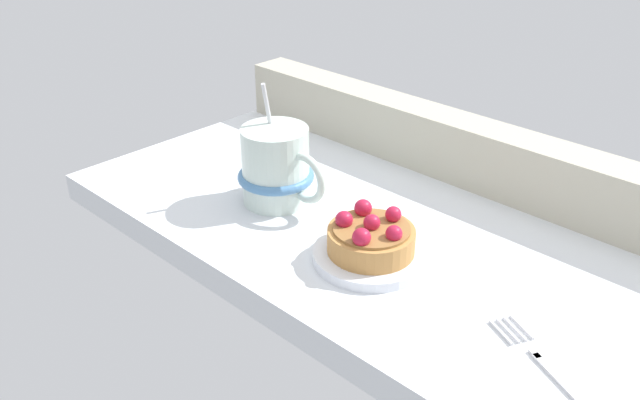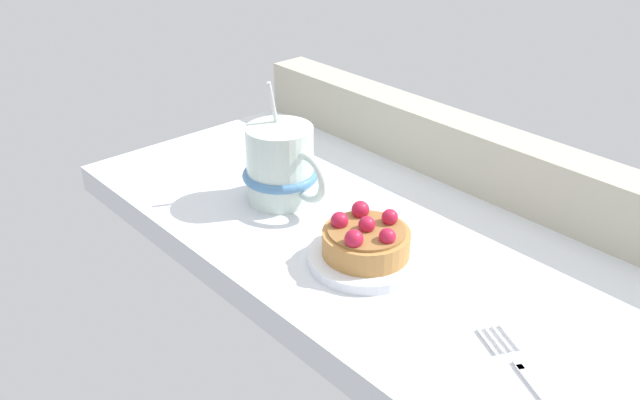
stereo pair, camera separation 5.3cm
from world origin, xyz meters
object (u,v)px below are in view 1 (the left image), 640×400
object	(u,v)px
dessert_fork	(559,378)
dessert_plate	(370,255)
raspberry_tart	(371,237)
coffee_mug	(277,167)

from	to	relation	value
dessert_fork	dessert_plate	bearing A→B (deg)	172.22
raspberry_tart	dessert_fork	distance (cm)	23.07
raspberry_tart	dessert_fork	bearing A→B (deg)	-7.73
raspberry_tart	coffee_mug	distance (cm)	16.66
raspberry_tart	dessert_fork	xyz separation A→B (cm)	(22.73, -3.09, -2.47)
dessert_plate	dessert_fork	distance (cm)	22.91
dessert_plate	dessert_fork	size ratio (longest dim) A/B	0.74
dessert_plate	dessert_fork	xyz separation A→B (cm)	(22.70, -3.10, -0.22)
dessert_plate	coffee_mug	xyz separation A→B (cm)	(-16.46, 2.13, 4.03)
raspberry_tart	dessert_plate	bearing A→B (deg)	24.98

